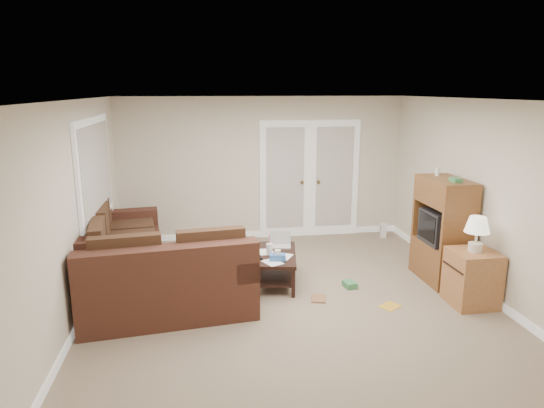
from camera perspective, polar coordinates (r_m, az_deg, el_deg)
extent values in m
plane|color=gray|center=(6.30, 2.14, -11.17)|extent=(5.50, 5.50, 0.00)
cube|color=silver|center=(5.74, 2.36, 12.19)|extent=(5.00, 5.50, 0.02)
cube|color=beige|center=(5.97, -22.05, -0.86)|extent=(0.02, 5.50, 2.50)
cube|color=beige|center=(6.81, 23.41, 0.67)|extent=(0.02, 5.50, 2.50)
cube|color=beige|center=(8.56, -1.14, 4.19)|extent=(5.00, 0.02, 2.50)
cube|color=beige|center=(3.37, 11.02, -10.88)|extent=(5.00, 0.02, 2.50)
cube|color=white|center=(8.63, 1.53, 2.74)|extent=(0.90, 0.04, 2.13)
cube|color=white|center=(8.83, 7.30, 2.88)|extent=(0.90, 0.04, 2.13)
cube|color=silver|center=(8.60, 1.56, 3.04)|extent=(0.68, 0.02, 1.80)
cube|color=silver|center=(8.80, 7.35, 3.17)|extent=(0.68, 0.02, 1.80)
cube|color=white|center=(6.87, -20.13, 3.61)|extent=(0.04, 1.92, 1.42)
cube|color=silver|center=(6.86, -19.93, 3.62)|extent=(0.02, 1.74, 1.24)
cube|color=#49271C|center=(7.20, -16.77, -6.56)|extent=(1.31, 2.67, 0.47)
cube|color=#49271C|center=(7.08, -20.01, -3.11)|extent=(0.58, 2.58, 0.48)
cube|color=#49271C|center=(8.19, -16.83, -1.53)|extent=(1.03, 0.39, 0.25)
cube|color=#442B1B|center=(7.10, -16.22, -4.23)|extent=(0.97, 2.52, 0.13)
cube|color=#49271C|center=(6.00, -12.09, -10.33)|extent=(2.12, 1.25, 0.47)
cube|color=#49271C|center=(5.49, -12.08, -7.31)|extent=(2.02, 0.51, 0.48)
cube|color=#49271C|center=(5.97, -3.86, -6.50)|extent=(0.39, 1.03, 0.25)
cube|color=#442B1B|center=(5.97, -12.29, -7.35)|extent=(1.96, 0.90, 0.13)
cube|color=black|center=(5.93, -3.88, -5.23)|extent=(0.46, 0.93, 0.03)
cube|color=red|center=(6.15, -4.35, -4.33)|extent=(0.37, 0.18, 0.02)
cube|color=black|center=(6.67, 0.53, -6.00)|extent=(0.69, 1.12, 0.05)
cube|color=black|center=(6.76, 0.52, -8.09)|extent=(0.60, 1.03, 0.03)
cylinder|color=white|center=(6.60, -0.31, -5.32)|extent=(0.09, 0.09, 0.15)
cylinder|color=red|center=(6.55, -0.31, -4.13)|extent=(0.01, 0.01, 0.13)
cube|color=#3768B4|center=(6.38, 0.67, -6.29)|extent=(0.23, 0.15, 0.09)
cube|color=white|center=(6.57, 0.52, -6.07)|extent=(0.43, 0.62, 0.00)
cube|color=brown|center=(7.22, 19.14, -6.36)|extent=(0.51, 0.91, 0.54)
cube|color=brown|center=(6.96, 19.76, 1.34)|extent=(0.51, 0.91, 0.36)
cube|color=black|center=(7.07, 19.32, -2.59)|extent=(0.44, 0.55, 0.45)
cube|color=black|center=(6.96, 17.73, -2.55)|extent=(0.02, 0.47, 0.36)
cube|color=#3A7F48|center=(6.73, 20.81, 2.66)|extent=(0.11, 0.16, 0.05)
cylinder|color=white|center=(7.16, 18.88, 3.62)|extent=(0.06, 0.06, 0.11)
cube|color=#AB6E3E|center=(6.53, 22.48, -8.04)|extent=(0.54, 0.54, 0.69)
cylinder|color=beige|center=(6.41, 22.79, -4.71)|extent=(0.17, 0.17, 0.11)
cylinder|color=beige|center=(6.37, 22.90, -3.62)|extent=(0.03, 0.03, 0.15)
cone|color=beige|center=(6.33, 23.03, -2.23)|extent=(0.30, 0.30, 0.19)
cube|color=white|center=(8.97, 12.95, -3.04)|extent=(0.13, 0.11, 0.27)
cube|color=gold|center=(6.29, 13.70, -11.60)|extent=(0.31, 0.30, 0.01)
cube|color=#3A7F48|center=(6.73, 9.13, -9.32)|extent=(0.17, 0.21, 0.08)
imported|color=brown|center=(6.33, 4.65, -10.99)|extent=(0.24, 0.28, 0.02)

